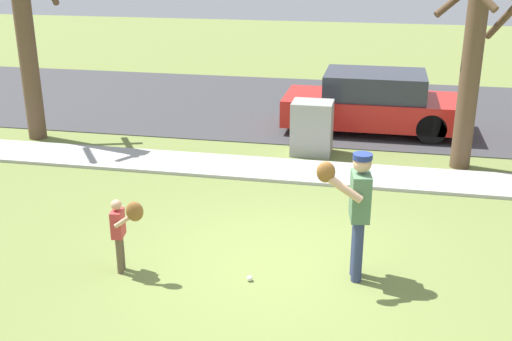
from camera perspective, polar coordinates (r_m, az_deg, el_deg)
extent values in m
plane|color=olive|center=(11.49, 5.22, -0.47)|extent=(48.00, 48.00, 0.00)
cube|color=#A3A39E|center=(11.57, 5.28, -0.16)|extent=(36.00, 1.20, 0.06)
cube|color=#38383A|center=(16.34, 7.33, 5.74)|extent=(36.00, 6.80, 0.02)
cylinder|color=navy|center=(7.90, 9.32, -7.34)|extent=(0.13, 0.13, 0.83)
cylinder|color=navy|center=(8.04, 9.20, -6.80)|extent=(0.13, 0.13, 0.83)
cube|color=#4C7251|center=(7.67, 9.55, -2.33)|extent=(0.28, 0.43, 0.59)
sphere|color=tan|center=(7.52, 9.74, 0.66)|extent=(0.23, 0.23, 0.23)
cylinder|color=navy|center=(7.50, 9.78, 1.27)|extent=(0.24, 0.24, 0.07)
cylinder|color=tan|center=(7.34, 7.90, -1.51)|extent=(0.52, 0.17, 0.40)
ellipsoid|color=brown|center=(7.26, 6.44, -0.14)|extent=(0.24, 0.17, 0.26)
cylinder|color=tan|center=(7.90, 9.38, -1.53)|extent=(0.10, 0.10, 0.56)
cylinder|color=brown|center=(8.33, -12.27, -7.31)|extent=(0.08, 0.08, 0.50)
cylinder|color=brown|center=(8.24, -12.44, -7.63)|extent=(0.08, 0.08, 0.50)
cube|color=#B73838|center=(8.10, -12.58, -4.77)|extent=(0.17, 0.26, 0.36)
sphere|color=tan|center=(7.99, -12.72, -3.09)|extent=(0.14, 0.14, 0.14)
cylinder|color=tan|center=(8.22, -12.31, -4.26)|extent=(0.06, 0.06, 0.34)
cylinder|color=tan|center=(7.87, -11.87, -4.42)|extent=(0.31, 0.10, 0.24)
ellipsoid|color=brown|center=(7.80, -11.09, -3.71)|extent=(0.24, 0.17, 0.26)
sphere|color=white|center=(7.97, -0.59, -9.88)|extent=(0.07, 0.07, 0.07)
cube|color=gray|center=(12.56, 5.16, 3.93)|extent=(0.81, 0.66, 1.08)
cylinder|color=brown|center=(11.99, 19.29, 10.19)|extent=(0.37, 0.37, 4.37)
cylinder|color=brown|center=(12.15, 22.12, 13.11)|extent=(0.53, 1.36, 1.02)
cylinder|color=brown|center=(14.02, -20.57, 12.75)|extent=(0.38, 0.38, 5.05)
cube|color=red|center=(14.33, 10.73, 5.51)|extent=(4.00, 1.75, 0.60)
cube|color=#2D333D|center=(14.20, 10.88, 7.76)|extent=(2.20, 1.61, 0.55)
cylinder|color=black|center=(13.70, 5.40, 4.43)|extent=(0.64, 0.22, 0.64)
cylinder|color=black|center=(15.17, 6.06, 5.96)|extent=(0.64, 0.22, 0.64)
cylinder|color=black|center=(13.67, 15.80, 3.72)|extent=(0.64, 0.22, 0.64)
cylinder|color=black|center=(15.14, 15.47, 5.31)|extent=(0.64, 0.22, 0.64)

